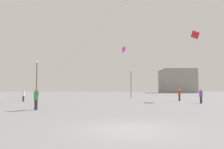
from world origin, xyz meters
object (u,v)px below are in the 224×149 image
(person_in_green, at_px, (36,98))
(person_in_red, at_px, (179,94))
(person_in_white, at_px, (23,95))
(lamppost_west, at_px, (131,79))
(kite_magenta_delta, at_px, (124,50))
(building_left_hall, at_px, (177,81))
(lamppost_east, at_px, (37,74))
(person_in_purple, at_px, (201,95))
(kite_crimson_delta, at_px, (195,36))

(person_in_green, xyz_separation_m, person_in_red, (16.40, 12.55, -0.02))
(person_in_red, bearing_deg, person_in_green, -81.15)
(person_in_white, xyz_separation_m, lamppost_west, (16.67, 13.36, 2.93))
(person_in_green, xyz_separation_m, kite_magenta_delta, (9.47, 23.67, 8.60))
(building_left_hall, distance_m, lamppost_east, 84.91)
(person_in_white, height_order, building_left_hall, building_left_hall)
(person_in_white, bearing_deg, kite_magenta_delta, -102.86)
(person_in_white, relative_size, building_left_hall, 0.10)
(person_in_purple, bearing_deg, kite_crimson_delta, 145.79)
(person_in_red, height_order, kite_crimson_delta, kite_crimson_delta)
(person_in_red, xyz_separation_m, kite_magenta_delta, (-6.93, 11.12, 8.62))
(lamppost_east, bearing_deg, kite_crimson_delta, -4.34)
(person_in_white, bearing_deg, building_left_hall, -83.32)
(person_in_purple, height_order, kite_crimson_delta, kite_crimson_delta)
(person_in_red, height_order, lamppost_west, lamppost_west)
(person_in_white, xyz_separation_m, kite_crimson_delta, (24.53, 0.27, 8.68))
(kite_magenta_delta, bearing_deg, person_in_purple, -65.22)
(person_in_white, bearing_deg, kite_crimson_delta, -139.83)
(person_in_purple, xyz_separation_m, kite_magenta_delta, (-7.59, 16.44, 8.61))
(person_in_purple, distance_m, building_left_hall, 81.96)
(lamppost_east, bearing_deg, person_in_white, -117.50)
(person_in_purple, relative_size, person_in_white, 1.07)
(person_in_red, relative_size, person_in_white, 1.06)
(lamppost_west, bearing_deg, kite_magenta_delta, -132.05)
(person_in_white, bearing_deg, person_in_red, -139.07)
(person_in_green, relative_size, person_in_white, 1.08)
(lamppost_east, bearing_deg, person_in_red, -4.13)
(person_in_white, bearing_deg, person_in_green, 154.76)
(person_in_red, xyz_separation_m, lamppost_east, (-20.99, 1.52, 2.97))
(person_in_green, relative_size, lamppost_west, 0.30)
(person_in_white, xyz_separation_m, lamppost_east, (1.07, 2.06, 3.02))
(person_in_purple, height_order, lamppost_east, lamppost_east)
(kite_crimson_delta, distance_m, lamppost_west, 16.32)
(lamppost_east, relative_size, lamppost_west, 1.03)
(person_in_green, xyz_separation_m, person_in_purple, (17.06, 7.22, -0.01))
(person_in_green, distance_m, kite_magenta_delta, 26.90)
(person_in_green, height_order, lamppost_east, lamppost_east)
(person_in_green, relative_size, lamppost_east, 0.29)
(kite_magenta_delta, height_order, building_left_hall, building_left_hall)
(person_in_white, relative_size, lamppost_east, 0.27)
(person_in_green, bearing_deg, person_in_white, 140.44)
(person_in_green, height_order, building_left_hall, building_left_hall)
(person_in_green, relative_size, person_in_red, 1.02)
(kite_crimson_delta, relative_size, lamppost_east, 1.48)
(kite_crimson_delta, height_order, lamppost_east, kite_crimson_delta)
(person_in_purple, bearing_deg, person_in_white, -116.45)
(person_in_red, distance_m, lamppost_east, 21.25)
(kite_crimson_delta, distance_m, building_left_hall, 76.54)
(person_in_white, bearing_deg, lamppost_west, -101.75)
(person_in_white, height_order, lamppost_east, lamppost_east)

